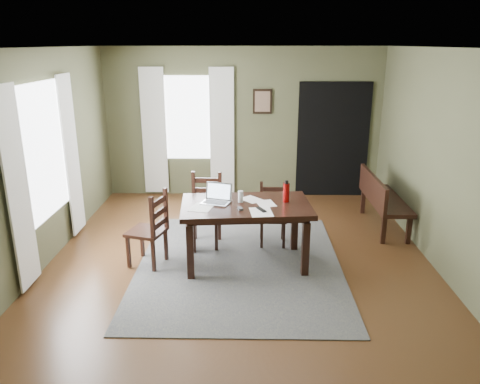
{
  "coord_description": "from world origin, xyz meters",
  "views": [
    {
      "loc": [
        0.11,
        -5.49,
        2.75
      ],
      "look_at": [
        0.0,
        0.3,
        0.9
      ],
      "focal_mm": 35.0,
      "sensor_mm": 36.0,
      "label": 1
    }
  ],
  "objects_px": {
    "chair_back_left": "(206,211)",
    "bench": "(381,197)",
    "chair_end": "(150,230)",
    "water_bottle": "(286,192)",
    "laptop": "(217,197)",
    "dining_table": "(246,211)",
    "chair_back_right": "(273,215)"
  },
  "relations": [
    {
      "from": "bench",
      "to": "water_bottle",
      "type": "height_order",
      "value": "water_bottle"
    },
    {
      "from": "chair_back_left",
      "to": "bench",
      "type": "relative_size",
      "value": 0.69
    },
    {
      "from": "chair_end",
      "to": "chair_back_right",
      "type": "relative_size",
      "value": 1.14
    },
    {
      "from": "dining_table",
      "to": "chair_end",
      "type": "bearing_deg",
      "value": 178.44
    },
    {
      "from": "chair_back_left",
      "to": "water_bottle",
      "type": "bearing_deg",
      "value": -22.36
    },
    {
      "from": "bench",
      "to": "water_bottle",
      "type": "distance_m",
      "value": 2.02
    },
    {
      "from": "chair_back_right",
      "to": "water_bottle",
      "type": "height_order",
      "value": "water_bottle"
    },
    {
      "from": "chair_end",
      "to": "laptop",
      "type": "relative_size",
      "value": 2.41
    },
    {
      "from": "chair_end",
      "to": "water_bottle",
      "type": "height_order",
      "value": "water_bottle"
    },
    {
      "from": "chair_end",
      "to": "chair_back_left",
      "type": "relative_size",
      "value": 0.98
    },
    {
      "from": "bench",
      "to": "chair_back_right",
      "type": "bearing_deg",
      "value": 110.82
    },
    {
      "from": "chair_back_right",
      "to": "water_bottle",
      "type": "distance_m",
      "value": 0.78
    },
    {
      "from": "dining_table",
      "to": "laptop",
      "type": "bearing_deg",
      "value": 164.82
    },
    {
      "from": "water_bottle",
      "to": "bench",
      "type": "bearing_deg",
      "value": 37.79
    },
    {
      "from": "chair_back_left",
      "to": "bench",
      "type": "distance_m",
      "value": 2.72
    },
    {
      "from": "chair_end",
      "to": "chair_back_right",
      "type": "xyz_separation_m",
      "value": [
        1.59,
        0.73,
        -0.06
      ]
    },
    {
      "from": "dining_table",
      "to": "bench",
      "type": "xyz_separation_m",
      "value": [
        2.06,
        1.3,
        -0.22
      ]
    },
    {
      "from": "chair_back_left",
      "to": "dining_table",
      "type": "bearing_deg",
      "value": -43.84
    },
    {
      "from": "chair_back_right",
      "to": "bench",
      "type": "bearing_deg",
      "value": 21.57
    },
    {
      "from": "chair_back_right",
      "to": "laptop",
      "type": "relative_size",
      "value": 2.11
    },
    {
      "from": "dining_table",
      "to": "chair_back_right",
      "type": "bearing_deg",
      "value": 55.66
    },
    {
      "from": "dining_table",
      "to": "water_bottle",
      "type": "bearing_deg",
      "value": 5.97
    },
    {
      "from": "bench",
      "to": "water_bottle",
      "type": "xyz_separation_m",
      "value": [
        -1.56,
        -1.21,
        0.45
      ]
    },
    {
      "from": "dining_table",
      "to": "water_bottle",
      "type": "relative_size",
      "value": 6.05
    },
    {
      "from": "chair_end",
      "to": "laptop",
      "type": "bearing_deg",
      "value": 115.65
    },
    {
      "from": "chair_end",
      "to": "chair_back_right",
      "type": "height_order",
      "value": "chair_end"
    },
    {
      "from": "chair_end",
      "to": "water_bottle",
      "type": "xyz_separation_m",
      "value": [
        1.72,
        0.17,
        0.46
      ]
    },
    {
      "from": "chair_end",
      "to": "laptop",
      "type": "xyz_separation_m",
      "value": [
        0.85,
        0.14,
        0.39
      ]
    },
    {
      "from": "dining_table",
      "to": "chair_end",
      "type": "relative_size",
      "value": 1.71
    },
    {
      "from": "laptop",
      "to": "chair_end",
      "type": "bearing_deg",
      "value": -154.03
    },
    {
      "from": "chair_back_right",
      "to": "chair_back_left",
      "type": "bearing_deg",
      "value": -177.04
    },
    {
      "from": "dining_table",
      "to": "chair_end",
      "type": "xyz_separation_m",
      "value": [
        -1.22,
        -0.07,
        -0.23
      ]
    }
  ]
}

